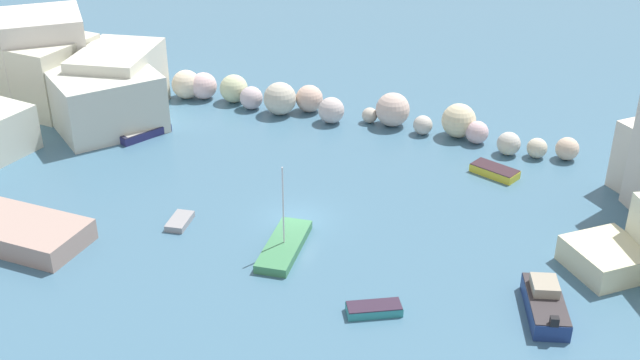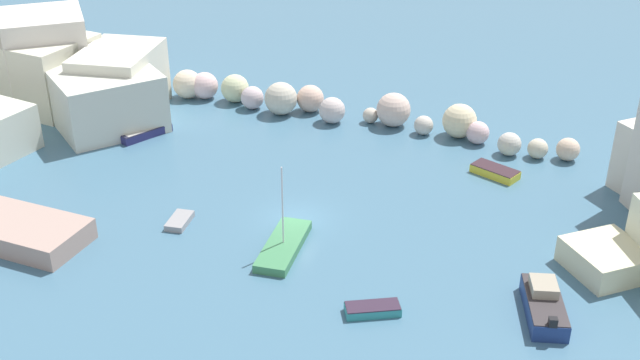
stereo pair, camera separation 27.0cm
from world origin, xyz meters
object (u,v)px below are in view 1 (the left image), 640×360
at_px(moored_boat_5, 374,309).
at_px(moored_boat_0, 495,171).
at_px(moored_boat_1, 284,246).
at_px(stone_dock, 22,232).
at_px(moored_boat_4, 180,221).
at_px(moored_boat_3, 144,133).
at_px(moored_boat_2, 545,303).

bearing_deg(moored_boat_5, moored_boat_0, -128.38).
bearing_deg(moored_boat_1, moored_boat_5, -126.29).
bearing_deg(stone_dock, moored_boat_0, 38.68).
xyz_separation_m(moored_boat_1, moored_boat_4, (-7.53, 0.20, -0.09)).
relative_size(moored_boat_1, moored_boat_5, 1.91).
bearing_deg(moored_boat_0, moored_boat_3, -151.61).
xyz_separation_m(moored_boat_2, moored_boat_5, (-8.50, -3.55, -0.36)).
height_order(stone_dock, moored_boat_0, stone_dock).
distance_m(moored_boat_0, moored_boat_1, 17.89).
bearing_deg(moored_boat_4, moored_boat_0, 120.24).
relative_size(stone_dock, moored_boat_0, 2.19).
bearing_deg(stone_dock, moored_boat_5, 3.79).
height_order(moored_boat_0, moored_boat_3, moored_boat_3).
distance_m(moored_boat_1, moored_boat_4, 7.54).
height_order(moored_boat_3, moored_boat_4, moored_boat_3).
xyz_separation_m(moored_boat_0, moored_boat_3, (-27.20, -4.06, 0.04)).
xyz_separation_m(moored_boat_1, moored_boat_5, (7.14, -3.87, -0.03)).
height_order(moored_boat_4, moored_boat_5, moored_boat_5).
bearing_deg(moored_boat_2, moored_boat_4, 71.06).
xyz_separation_m(moored_boat_0, moored_boat_1, (-9.90, -14.91, -0.02)).
xyz_separation_m(moored_boat_2, moored_boat_4, (-23.18, 0.52, -0.42)).
relative_size(moored_boat_2, moored_boat_3, 1.14).
bearing_deg(moored_boat_5, moored_boat_2, 172.62).
relative_size(stone_dock, moored_boat_5, 2.55).
bearing_deg(moored_boat_4, moored_boat_2, 78.79).
distance_m(stone_dock, moored_boat_0, 32.43).
distance_m(moored_boat_0, moored_boat_2, 16.28).
height_order(stone_dock, moored_boat_1, moored_boat_1).
relative_size(moored_boat_2, moored_boat_5, 1.63).
distance_m(moored_boat_2, moored_boat_5, 9.22).
bearing_deg(moored_boat_4, moored_boat_5, 64.59).
xyz_separation_m(stone_dock, moored_boat_0, (25.31, 20.27, -0.37)).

